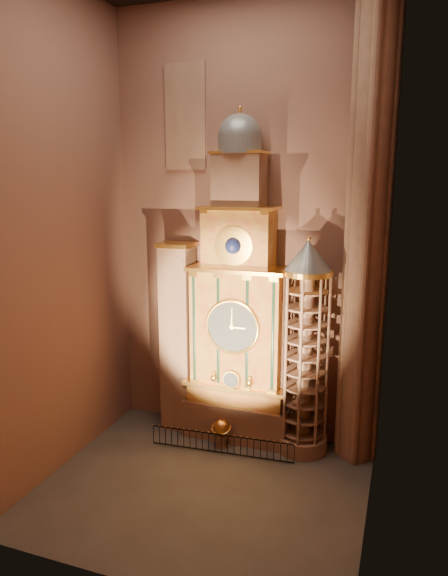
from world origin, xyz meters
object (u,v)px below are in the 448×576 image
at_px(portrait_tower, 178,337).
at_px(stair_turret, 305,350).
at_px(astronomical_clock, 238,315).
at_px(celestial_globe, 221,430).
at_px(iron_railing, 221,444).

xyz_separation_m(portrait_tower, stair_turret, (6.90, -0.28, 0.12)).
distance_m(astronomical_clock, celestial_globe, 5.97).
bearing_deg(portrait_tower, stair_turret, -2.33).
bearing_deg(portrait_tower, celestial_globe, -25.03).
bearing_deg(stair_turret, iron_railing, -153.94).
relative_size(portrait_tower, iron_railing, 1.41).
xyz_separation_m(portrait_tower, celestial_globe, (2.96, -1.38, -4.27)).
height_order(portrait_tower, iron_railing, portrait_tower).
bearing_deg(iron_railing, celestial_globe, 109.78).
bearing_deg(celestial_globe, portrait_tower, 154.97).
relative_size(stair_turret, celestial_globe, 7.35).
bearing_deg(iron_railing, astronomical_clock, 84.74).
height_order(astronomical_clock, iron_railing, astronomical_clock).
relative_size(celestial_globe, iron_railing, 0.20).
bearing_deg(astronomical_clock, portrait_tower, 179.71).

